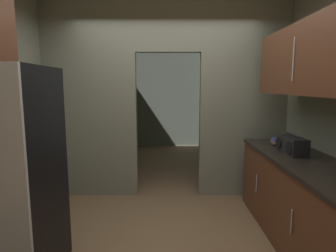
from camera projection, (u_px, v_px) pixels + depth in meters
name	position (u px, v px, depth m)	size (l,w,h in m)	color
ground	(165.00, 246.00, 2.82)	(20.00, 20.00, 0.00)	brown
kitchen_partition	(166.00, 93.00, 3.97)	(3.44, 0.12, 2.81)	gray
adjoining_room_shell	(167.00, 95.00, 6.25)	(3.44, 3.47, 2.81)	gray
refrigerator	(4.00, 176.00, 2.25)	(0.77, 0.78, 1.75)	black
lower_cabinet_run	(303.00, 202.00, 2.82)	(0.65, 2.14, 0.88)	brown
upper_cabinet_counterside	(314.00, 59.00, 2.62)	(0.36, 1.92, 0.68)	brown
boombox	(293.00, 145.00, 2.99)	(0.18, 0.44, 0.21)	black
book_stack	(278.00, 142.00, 3.41)	(0.14, 0.16, 0.09)	black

